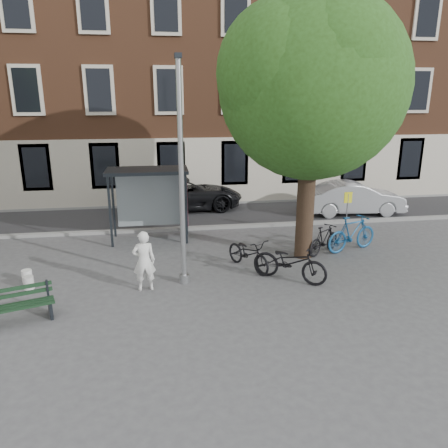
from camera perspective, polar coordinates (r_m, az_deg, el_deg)
ground at (r=12.58m, az=-5.20°, el=-7.60°), size 90.00×90.00×0.00m
road at (r=19.18m, az=-6.50°, el=0.96°), size 40.00×4.00×0.01m
curb_near at (r=17.24m, az=-6.24°, el=-0.64°), size 40.00×0.25×0.12m
curb_far at (r=21.10m, az=-6.73°, el=2.56°), size 40.00×0.25×0.12m
building_row at (r=24.54m, az=-7.68°, el=20.82°), size 30.00×8.00×14.00m
lamppost at (r=11.72m, az=-5.55°, el=4.91°), size 0.28×0.35×6.11m
tree_right at (r=13.66m, az=11.71°, el=18.26°), size 5.76×5.60×8.20m
bus_shelter at (r=15.90m, az=-8.50°, el=4.72°), size 2.85×1.45×2.62m
painter at (r=11.96m, az=-10.41°, el=-4.77°), size 0.64×0.45×1.68m
bench at (r=11.44m, az=-25.23°, el=-9.77°), size 1.64×0.96×0.81m
bike_a at (r=12.59m, az=8.65°, el=-4.90°), size 2.19×1.91×1.14m
bike_b at (r=15.40m, az=16.38°, el=-1.19°), size 2.13×1.23×1.23m
bike_c at (r=13.29m, az=3.20°, el=-3.85°), size 1.46×2.01×1.01m
bike_d at (r=14.94m, az=12.93°, el=-1.98°), size 1.58×1.34×0.98m
car_dark at (r=20.27m, az=-5.28°, el=4.02°), size 5.56×2.93×1.49m
car_silver at (r=20.22m, az=16.62°, el=3.26°), size 4.44×1.81×1.43m
bucket_a at (r=13.69m, az=-24.33°, el=-6.21°), size 0.34×0.34×0.36m
bucket_c at (r=13.22m, az=-24.16°, el=-7.00°), size 0.31×0.31×0.36m
notice_sign at (r=16.44m, az=15.82°, el=2.28°), size 0.31×0.05×1.77m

